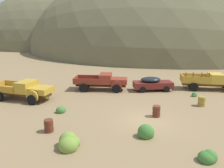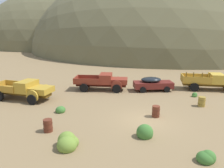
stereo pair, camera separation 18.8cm
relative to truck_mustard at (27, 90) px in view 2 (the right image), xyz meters
The scene contains 16 objects.
ground_plane 12.06m from the truck_mustard, 20.16° to the right, with size 300.00×300.00×0.00m, color olive.
hill_distant 76.22m from the truck_mustard, 99.03° to the left, with size 86.37×62.60×49.81m, color brown.
hill_center 64.54m from the truck_mustard, 72.44° to the left, with size 85.72×87.69×53.07m, color brown.
truck_mustard is the anchor object (origin of this frame).
truck_rust_red 8.35m from the truck_mustard, 28.73° to the left, with size 6.00×2.51×1.89m.
car_oxblood 13.56m from the truck_mustard, 18.08° to the left, with size 4.78×2.40×1.57m.
truck_faded_yellow 20.40m from the truck_mustard, 14.26° to the left, with size 6.55×2.70×2.16m.
oil_drum_by_truck 16.59m from the truck_mustard, ahead, with size 0.66×0.66×0.89m.
oil_drum_foreground 8.01m from the truck_mustard, 54.86° to the right, with size 0.64×0.64×0.87m.
oil_drum_spare 12.65m from the truck_mustard, 15.71° to the right, with size 0.64×0.64×0.90m.
bush_lone_scrub 10.61m from the truck_mustard, 52.27° to the right, with size 1.26×1.44×1.13m.
bush_back_edge 14.86m from the truck_mustard, 28.08° to the left, with size 1.53×1.35×1.22m.
bush_between_trucks 16.82m from the truck_mustard, 33.12° to the right, with size 1.01×0.82×0.80m.
bush_near_barrel 5.37m from the truck_mustard, 35.08° to the right, with size 0.80×0.80×0.66m.
bush_front_left 13.03m from the truck_mustard, 31.49° to the right, with size 1.08×0.97×1.10m.
bush_front_right 16.98m from the truck_mustard, ahead, with size 0.57×0.55×0.58m.
Camera 2 is at (-1.36, -15.07, 6.64)m, focal length 33.80 mm.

